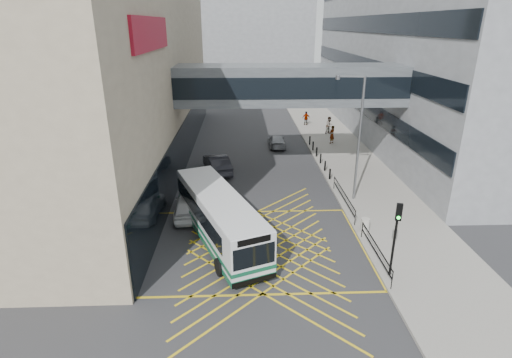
{
  "coord_description": "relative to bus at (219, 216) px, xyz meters",
  "views": [
    {
      "loc": [
        -0.91,
        -20.13,
        12.02
      ],
      "look_at": [
        0.0,
        4.0,
        2.6
      ],
      "focal_mm": 28.0,
      "sensor_mm": 36.0,
      "label": 1
    }
  ],
  "objects": [
    {
      "name": "car_dark",
      "position": [
        -0.71,
        11.52,
        -0.76
      ],
      "size": [
        3.27,
        5.4,
        1.58
      ],
      "primitive_type": "imported",
      "rotation": [
        0.0,
        0.0,
        3.41
      ],
      "color": "black",
      "rests_on": "ground"
    },
    {
      "name": "car_silver",
      "position": [
        5.1,
        19.11,
        -0.91
      ],
      "size": [
        1.73,
        4.11,
        1.28
      ],
      "primitive_type": "imported",
      "rotation": [
        0.0,
        0.0,
        3.14
      ],
      "color": "gray",
      "rests_on": "ground"
    },
    {
      "name": "litter_bin",
      "position": [
        8.82,
        0.23,
        -0.94
      ],
      "size": [
        0.52,
        0.52,
        0.91
      ],
      "primitive_type": "cylinder",
      "color": "#ADA89E",
      "rests_on": "pavement"
    },
    {
      "name": "street_lamp",
      "position": [
        9.29,
        5.26,
        3.57
      ],
      "size": [
        1.97,
        0.69,
        8.71
      ],
      "rotation": [
        0.0,
        0.0,
        -0.24
      ],
      "color": "slate",
      "rests_on": "pavement"
    },
    {
      "name": "bollards",
      "position": [
        8.56,
        14.14,
        -0.94
      ],
      "size": [
        0.14,
        10.14,
        0.9
      ],
      "color": "black",
      "rests_on": "pavement"
    },
    {
      "name": "ground",
      "position": [
        2.31,
        -0.86,
        -1.55
      ],
      "size": [
        120.0,
        120.0,
        0.0
      ],
      "primitive_type": "plane",
      "color": "#333335"
    },
    {
      "name": "pedestrian_c",
      "position": [
        9.51,
        27.82,
        -0.54
      ],
      "size": [
        1.07,
        0.62,
        1.71
      ],
      "primitive_type": "imported",
      "rotation": [
        0.0,
        0.0,
        3.0
      ],
      "color": "gray",
      "rests_on": "pavement"
    },
    {
      "name": "kerb_railings",
      "position": [
        8.46,
        0.92,
        -0.67
      ],
      "size": [
        0.05,
        12.54,
        1.0
      ],
      "color": "black",
      "rests_on": "pavement"
    },
    {
      "name": "building_far",
      "position": [
        0.31,
        59.14,
        7.45
      ],
      "size": [
        28.0,
        16.0,
        18.0
      ],
      "primitive_type": "cube",
      "color": "gray",
      "rests_on": "ground"
    },
    {
      "name": "pedestrian_a",
      "position": [
        10.96,
        19.57,
        -0.45
      ],
      "size": [
        0.91,
        0.89,
        1.88
      ],
      "primitive_type": "imported",
      "rotation": [
        0.0,
        0.0,
        3.86
      ],
      "color": "gray",
      "rests_on": "pavement"
    },
    {
      "name": "pedestrian_b",
      "position": [
        11.5,
        23.47,
        -0.41
      ],
      "size": [
        1.11,
        1.01,
        1.97
      ],
      "primitive_type": "imported",
      "rotation": [
        0.0,
        0.0,
        0.61
      ],
      "color": "gray",
      "rests_on": "pavement"
    },
    {
      "name": "traffic_light",
      "position": [
        8.78,
        -4.3,
        1.24
      ],
      "size": [
        0.32,
        0.48,
        4.05
      ],
      "rotation": [
        0.0,
        0.0,
        -0.29
      ],
      "color": "black",
      "rests_on": "pavement"
    },
    {
      "name": "building_whsmith",
      "position": [
        -15.67,
        15.14,
        6.44
      ],
      "size": [
        24.17,
        42.0,
        16.0
      ],
      "color": "tan",
      "rests_on": "ground"
    },
    {
      "name": "pavement",
      "position": [
        11.31,
        14.14,
        -1.47
      ],
      "size": [
        6.0,
        54.0,
        0.16
      ],
      "primitive_type": "cube",
      "color": "gray",
      "rests_on": "ground"
    },
    {
      "name": "box_junction",
      "position": [
        2.31,
        -0.86,
        -1.55
      ],
      "size": [
        12.0,
        9.0,
        0.01
      ],
      "color": "gold",
      "rests_on": "ground"
    },
    {
      "name": "skybridge",
      "position": [
        5.31,
        11.14,
        5.95
      ],
      "size": [
        20.0,
        4.1,
        3.0
      ],
      "color": "#4A4F54",
      "rests_on": "ground"
    },
    {
      "name": "building_right",
      "position": [
        26.3,
        23.14,
        8.45
      ],
      "size": [
        24.09,
        44.0,
        20.0
      ],
      "color": "gray",
      "rests_on": "ground"
    },
    {
      "name": "car_white",
      "position": [
        -2.19,
        3.28,
        -0.78
      ],
      "size": [
        2.25,
        4.96,
        1.55
      ],
      "primitive_type": "imported",
      "rotation": [
        0.0,
        0.0,
        3.2
      ],
      "color": "white",
      "rests_on": "ground"
    },
    {
      "name": "bus",
      "position": [
        0.0,
        0.0,
        0.0
      ],
      "size": [
        6.01,
        10.47,
        2.9
      ],
      "rotation": [
        0.0,
        0.0,
        0.38
      ],
      "color": "silver",
      "rests_on": "ground"
    }
  ]
}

